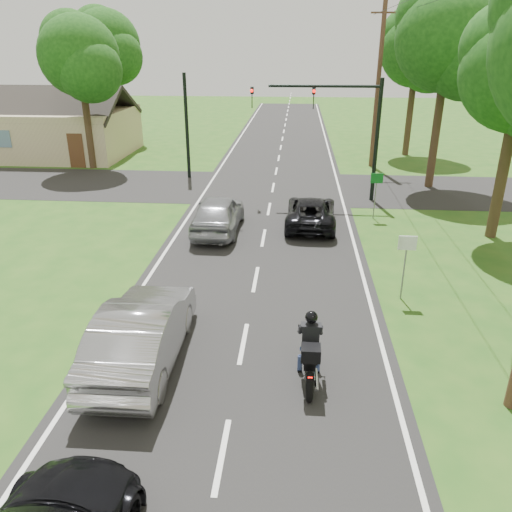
# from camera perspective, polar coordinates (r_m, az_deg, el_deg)

# --- Properties ---
(ground) EXTENTS (140.00, 140.00, 0.00)m
(ground) POSITION_cam_1_polar(r_m,az_deg,el_deg) (13.64, -1.46, -9.97)
(ground) COLOR #235116
(ground) RESTS_ON ground
(road) EXTENTS (8.00, 100.00, 0.01)m
(road) POSITION_cam_1_polar(r_m,az_deg,el_deg) (22.66, 1.21, 3.88)
(road) COLOR black
(road) RESTS_ON ground
(cross_road) EXTENTS (60.00, 7.00, 0.01)m
(cross_road) POSITION_cam_1_polar(r_m,az_deg,el_deg) (28.39, 1.97, 7.82)
(cross_road) COLOR black
(cross_road) RESTS_ON ground
(motorcycle_rider) EXTENTS (0.61, 2.16, 1.86)m
(motorcycle_rider) POSITION_cam_1_polar(r_m,az_deg,el_deg) (11.96, 6.18, -11.14)
(motorcycle_rider) COLOR black
(motorcycle_rider) RESTS_ON ground
(dark_suv) EXTENTS (2.26, 4.62, 1.26)m
(dark_suv) POSITION_cam_1_polar(r_m,az_deg,el_deg) (22.21, 6.29, 5.07)
(dark_suv) COLOR black
(dark_suv) RESTS_ON road
(silver_sedan) EXTENTS (1.84, 5.09, 1.67)m
(silver_sedan) POSITION_cam_1_polar(r_m,az_deg,el_deg) (12.82, -12.88, -8.49)
(silver_sedan) COLOR #9D9DA1
(silver_sedan) RESTS_ON road
(silver_suv) EXTENTS (1.93, 4.65, 1.58)m
(silver_suv) POSITION_cam_1_polar(r_m,az_deg,el_deg) (21.38, -4.36, 4.88)
(silver_suv) COLOR #97999E
(silver_suv) RESTS_ON road
(traffic_signal) EXTENTS (6.38, 0.44, 6.00)m
(traffic_signal) POSITION_cam_1_polar(r_m,az_deg,el_deg) (25.67, 9.60, 15.32)
(traffic_signal) COLOR black
(traffic_signal) RESTS_ON ground
(signal_pole_far) EXTENTS (0.20, 0.20, 6.00)m
(signal_pole_far) POSITION_cam_1_polar(r_m,az_deg,el_deg) (30.40, -7.91, 14.40)
(signal_pole_far) COLOR black
(signal_pole_far) RESTS_ON ground
(utility_pole_far) EXTENTS (1.60, 0.28, 10.00)m
(utility_pole_far) POSITION_cam_1_polar(r_m,az_deg,el_deg) (33.82, 13.76, 18.40)
(utility_pole_far) COLOR brown
(utility_pole_far) RESTS_ON ground
(sign_white) EXTENTS (0.55, 0.07, 2.12)m
(sign_white) POSITION_cam_1_polar(r_m,az_deg,el_deg) (15.86, 16.81, 0.43)
(sign_white) COLOR slate
(sign_white) RESTS_ON ground
(sign_green) EXTENTS (0.55, 0.07, 2.12)m
(sign_green) POSITION_cam_1_polar(r_m,az_deg,el_deg) (23.38, 13.58, 7.92)
(sign_green) COLOR slate
(sign_green) RESTS_ON ground
(tree_row_d) EXTENTS (5.76, 5.58, 10.45)m
(tree_row_d) POSITION_cam_1_polar(r_m,az_deg,el_deg) (29.20, 21.82, 21.50)
(tree_row_d) COLOR #332316
(tree_row_d) RESTS_ON ground
(tree_row_e) EXTENTS (5.28, 5.12, 9.61)m
(tree_row_e) POSITION_cam_1_polar(r_m,az_deg,el_deg) (38.05, 18.40, 21.02)
(tree_row_e) COLOR #332316
(tree_row_e) RESTS_ON ground
(tree_left_near) EXTENTS (5.12, 4.96, 9.22)m
(tree_left_near) POSITION_cam_1_polar(r_m,az_deg,el_deg) (33.78, -19.20, 20.30)
(tree_left_near) COLOR #332316
(tree_left_near) RESTS_ON ground
(tree_left_far) EXTENTS (5.76, 5.58, 10.14)m
(tree_left_far) POSITION_cam_1_polar(r_m,az_deg,el_deg) (43.78, -16.52, 21.73)
(tree_left_far) COLOR #332316
(tree_left_far) RESTS_ON ground
(house) EXTENTS (10.20, 8.00, 4.84)m
(house) POSITION_cam_1_polar(r_m,az_deg,el_deg) (39.77, -21.72, 13.23)
(house) COLOR tan
(house) RESTS_ON ground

